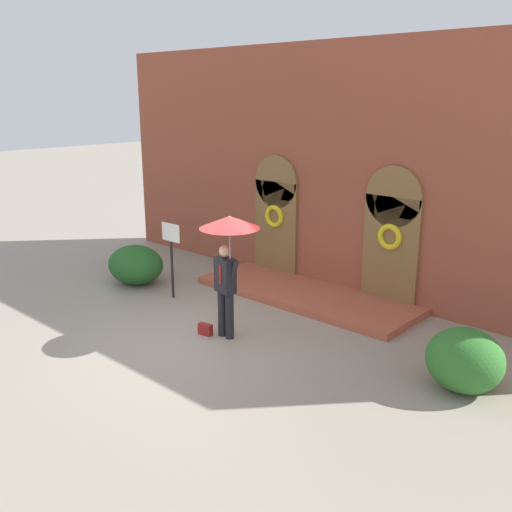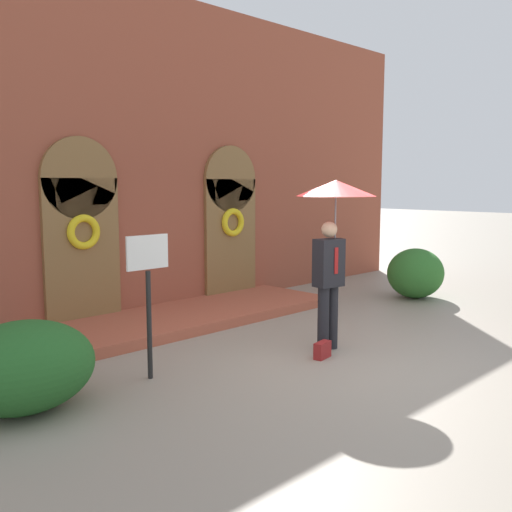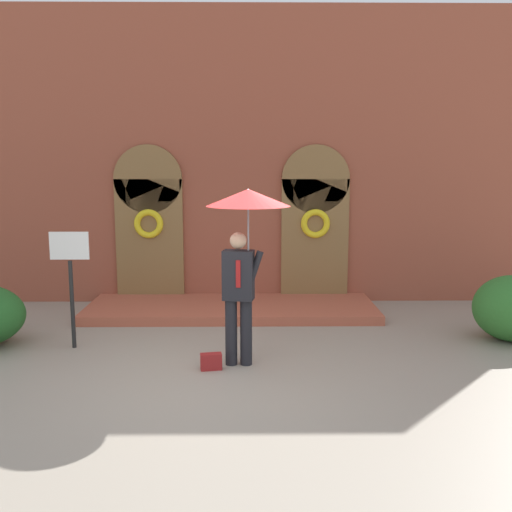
{
  "view_description": "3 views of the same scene",
  "coord_description": "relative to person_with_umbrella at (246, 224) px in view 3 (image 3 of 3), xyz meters",
  "views": [
    {
      "loc": [
        7.33,
        -6.73,
        4.43
      ],
      "look_at": [
        -0.28,
        1.7,
        1.22
      ],
      "focal_mm": 40.0,
      "sensor_mm": 36.0,
      "label": 1
    },
    {
      "loc": [
        -5.99,
        -4.48,
        2.31
      ],
      "look_at": [
        0.08,
        1.65,
        1.21
      ],
      "focal_mm": 40.0,
      "sensor_mm": 36.0,
      "label": 2
    },
    {
      "loc": [
        0.33,
        -7.04,
        2.67
      ],
      "look_at": [
        0.43,
        1.22,
        1.34
      ],
      "focal_mm": 40.0,
      "sensor_mm": 36.0,
      "label": 3
    }
  ],
  "objects": [
    {
      "name": "sign_post",
      "position": [
        -2.54,
        0.75,
        -0.75
      ],
      "size": [
        0.56,
        0.06,
        1.72
      ],
      "color": "black",
      "rests_on": "ground"
    },
    {
      "name": "handbag",
      "position": [
        -0.46,
        -0.2,
        -1.8
      ],
      "size": [
        0.3,
        0.16,
        0.22
      ],
      "primitive_type": "cube",
      "rotation": [
        0.0,
        0.0,
        0.16
      ],
      "color": "maroon",
      "rests_on": "ground"
    },
    {
      "name": "person_with_umbrella",
      "position": [
        0.0,
        0.0,
        0.0
      ],
      "size": [
        1.1,
        1.1,
        2.36
      ],
      "color": "black",
      "rests_on": "ground"
    },
    {
      "name": "ground_plane",
      "position": [
        -0.28,
        -0.34,
        -1.91
      ],
      "size": [
        80.0,
        80.0,
        0.0
      ],
      "primitive_type": "plane",
      "color": "gray"
    },
    {
      "name": "building_facade",
      "position": [
        -0.28,
        3.81,
        0.77
      ],
      "size": [
        14.0,
        2.3,
        5.6
      ],
      "color": "brown",
      "rests_on": "ground"
    }
  ]
}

